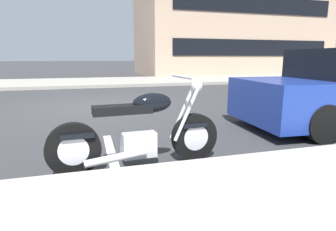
# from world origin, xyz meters

# --- Properties ---
(ground_plane) EXTENTS (260.00, 260.00, 0.00)m
(ground_plane) POSITION_xyz_m (0.00, 0.00, 0.00)
(ground_plane) COLOR #333335
(sidewalk_far_curb) EXTENTS (120.00, 5.00, 0.14)m
(sidewalk_far_curb) POSITION_xyz_m (12.00, 7.33, 0.07)
(sidewalk_far_curb) COLOR gray
(sidewalk_far_curb) RESTS_ON ground
(parking_stall_stripe) EXTENTS (0.12, 2.20, 0.01)m
(parking_stall_stripe) POSITION_xyz_m (0.00, -4.23, 0.00)
(parking_stall_stripe) COLOR silver
(parking_stall_stripe) RESTS_ON ground
(parked_motorcycle) EXTENTS (2.10, 0.62, 1.10)m
(parked_motorcycle) POSITION_xyz_m (0.31, -4.63, 0.42)
(parked_motorcycle) COLOR black
(parked_motorcycle) RESTS_ON ground
(townhouse_far_uphill) EXTENTS (14.27, 8.22, 9.16)m
(townhouse_far_uphill) POSITION_xyz_m (11.06, 13.70, 4.58)
(townhouse_far_uphill) COLOR tan
(townhouse_far_uphill) RESTS_ON ground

